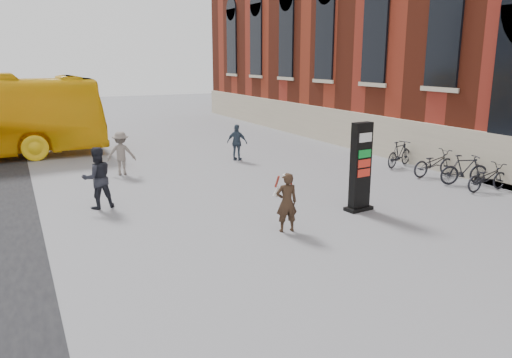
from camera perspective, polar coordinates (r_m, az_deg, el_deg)
name	(u,v)px	position (r m, az deg, el deg)	size (l,w,h in m)	color
ground	(269,237)	(12.41, 1.47, -6.67)	(100.00, 100.00, 0.00)	#9E9EA3
info_pylon	(360,167)	(14.55, 11.85, 1.34)	(0.86, 0.50, 2.56)	black
woman	(287,202)	(12.61, 3.51, -2.59)	(0.65, 0.61, 1.53)	#322316
pedestrian_a	(97,178)	(15.26, -17.68, 0.12)	(0.88, 0.69, 1.82)	#22232C
pedestrian_b	(121,153)	(19.50, -15.16, 2.85)	(1.06, 0.61, 1.64)	slate
pedestrian_c	(237,142)	(21.55, -2.17, 4.19)	(0.91, 0.38, 1.56)	#364657
bike_4	(487,177)	(18.26, 24.93, 0.18)	(0.61, 1.75, 0.92)	black
bike_5	(465,170)	(18.84, 22.73, 1.00)	(0.50, 1.77, 1.06)	black
bike_6	(434,163)	(19.78, 19.67, 1.72)	(0.66, 1.89, 0.99)	black
bike_7	(399,154)	(21.09, 16.07, 2.78)	(0.50, 1.77, 1.06)	black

